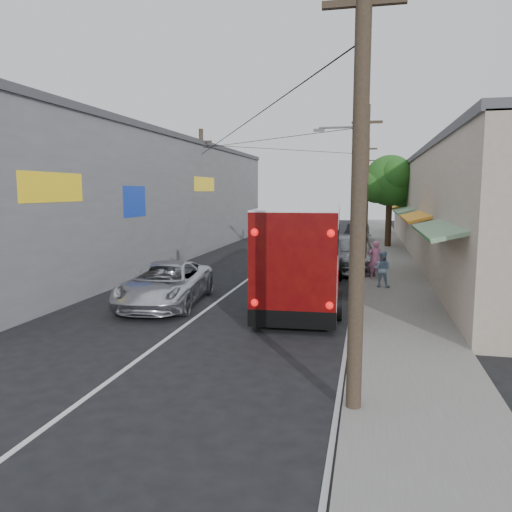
{
  "coord_description": "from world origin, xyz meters",
  "views": [
    {
      "loc": [
        5.37,
        -10.97,
        4.09
      ],
      "look_at": [
        1.22,
        7.46,
        1.61
      ],
      "focal_mm": 35.0,
      "sensor_mm": 36.0,
      "label": 1
    }
  ],
  "objects_px": {
    "coach_bus": "(307,247)",
    "parked_car_far": "(357,233)",
    "parked_car_mid": "(355,244)",
    "pedestrian_near": "(375,260)",
    "pedestrian_far": "(382,269)",
    "jeepney": "(166,284)",
    "parked_suv": "(352,254)"
  },
  "relations": [
    {
      "from": "jeepney",
      "to": "pedestrian_far",
      "type": "bearing_deg",
      "value": 25.19
    },
    {
      "from": "jeepney",
      "to": "parked_car_mid",
      "type": "distance_m",
      "value": 17.58
    },
    {
      "from": "coach_bus",
      "to": "jeepney",
      "type": "height_order",
      "value": "coach_bus"
    },
    {
      "from": "parked_car_far",
      "to": "pedestrian_far",
      "type": "xyz_separation_m",
      "value": [
        1.45,
        -19.68,
        0.14
      ]
    },
    {
      "from": "jeepney",
      "to": "parked_car_mid",
      "type": "xyz_separation_m",
      "value": [
        6.27,
        16.42,
        -0.1
      ]
    },
    {
      "from": "coach_bus",
      "to": "parked_car_far",
      "type": "height_order",
      "value": "coach_bus"
    },
    {
      "from": "pedestrian_far",
      "to": "parked_car_mid",
      "type": "bearing_deg",
      "value": -68.15
    },
    {
      "from": "jeepney",
      "to": "parked_suv",
      "type": "bearing_deg",
      "value": 51.08
    },
    {
      "from": "coach_bus",
      "to": "parked_car_mid",
      "type": "relative_size",
      "value": 3.19
    },
    {
      "from": "parked_suv",
      "to": "parked_car_far",
      "type": "relative_size",
      "value": 1.31
    },
    {
      "from": "coach_bus",
      "to": "pedestrian_far",
      "type": "relative_size",
      "value": 8.24
    },
    {
      "from": "parked_car_far",
      "to": "pedestrian_far",
      "type": "height_order",
      "value": "pedestrian_far"
    },
    {
      "from": "coach_bus",
      "to": "parked_car_far",
      "type": "relative_size",
      "value": 2.79
    },
    {
      "from": "coach_bus",
      "to": "parked_car_mid",
      "type": "height_order",
      "value": "coach_bus"
    },
    {
      "from": "coach_bus",
      "to": "jeepney",
      "type": "xyz_separation_m",
      "value": [
        -4.67,
        -3.36,
        -1.07
      ]
    },
    {
      "from": "jeepney",
      "to": "pedestrian_near",
      "type": "xyz_separation_m",
      "value": [
        7.41,
        6.53,
        0.23
      ]
    },
    {
      "from": "jeepney",
      "to": "coach_bus",
      "type": "bearing_deg",
      "value": 30.32
    },
    {
      "from": "jeepney",
      "to": "pedestrian_far",
      "type": "relative_size",
      "value": 3.63
    },
    {
      "from": "coach_bus",
      "to": "pedestrian_near",
      "type": "relative_size",
      "value": 7.17
    },
    {
      "from": "jeepney",
      "to": "parked_car_mid",
      "type": "height_order",
      "value": "jeepney"
    },
    {
      "from": "coach_bus",
      "to": "parked_car_far",
      "type": "bearing_deg",
      "value": 82.7
    },
    {
      "from": "coach_bus",
      "to": "parked_car_far",
      "type": "xyz_separation_m",
      "value": [
        1.54,
        20.85,
        -1.1
      ]
    },
    {
      "from": "parked_car_mid",
      "to": "pedestrian_near",
      "type": "bearing_deg",
      "value": -79.01
    },
    {
      "from": "parked_suv",
      "to": "coach_bus",
      "type": "bearing_deg",
      "value": -105.19
    },
    {
      "from": "jeepney",
      "to": "parked_car_far",
      "type": "bearing_deg",
      "value": 70.19
    },
    {
      "from": "parked_car_mid",
      "to": "parked_car_far",
      "type": "relative_size",
      "value": 0.87
    },
    {
      "from": "coach_bus",
      "to": "parked_suv",
      "type": "height_order",
      "value": "coach_bus"
    },
    {
      "from": "coach_bus",
      "to": "pedestrian_far",
      "type": "bearing_deg",
      "value": 18.35
    },
    {
      "from": "jeepney",
      "to": "parked_suv",
      "type": "height_order",
      "value": "parked_suv"
    },
    {
      "from": "pedestrian_near",
      "to": "pedestrian_far",
      "type": "height_order",
      "value": "pedestrian_near"
    },
    {
      "from": "jeepney",
      "to": "parked_suv",
      "type": "xyz_separation_m",
      "value": [
        6.27,
        9.48,
        0.09
      ]
    },
    {
      "from": "jeepney",
      "to": "pedestrian_near",
      "type": "distance_m",
      "value": 9.88
    }
  ]
}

